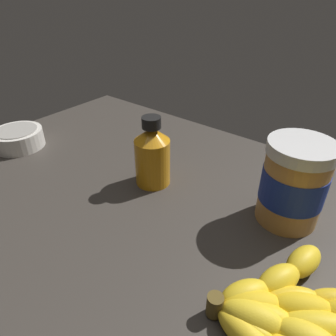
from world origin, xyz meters
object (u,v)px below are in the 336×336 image
at_px(honey_bottle, 152,155).
at_px(small_bowl, 18,138).
at_px(peanut_butter_jar, 293,183).
at_px(banana_bunch, 299,323).

xyz_separation_m(honey_bottle, small_bowl, (-0.34, -0.09, -0.04)).
bearing_deg(small_bowl, peanut_butter_jar, 13.79).
bearing_deg(peanut_butter_jar, honey_bottle, -166.54).
height_order(honey_bottle, small_bowl, honey_bottle).
relative_size(banana_bunch, honey_bottle, 1.55).
xyz_separation_m(banana_bunch, peanut_butter_jar, (-0.08, 0.18, 0.05)).
relative_size(peanut_butter_jar, small_bowl, 1.25).
xyz_separation_m(banana_bunch, honey_bottle, (-0.33, 0.13, 0.04)).
distance_m(banana_bunch, small_bowl, 0.67).
height_order(peanut_butter_jar, honey_bottle, peanut_butter_jar).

